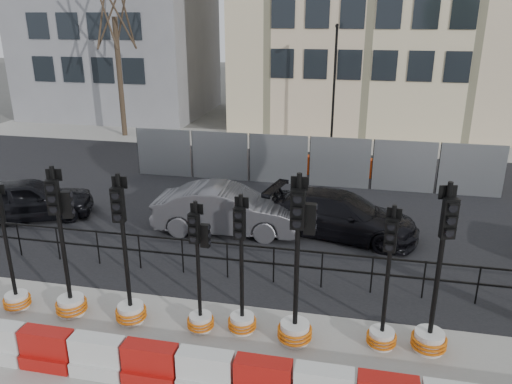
% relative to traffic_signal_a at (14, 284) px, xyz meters
% --- Properties ---
extents(ground, '(120.00, 120.00, 0.00)m').
position_rel_traffic_signal_a_xyz_m(ground, '(5.59, 1.17, -0.64)').
color(ground, '#51514C').
rests_on(ground, ground).
extents(road, '(40.00, 14.00, 0.03)m').
position_rel_traffic_signal_a_xyz_m(road, '(5.59, 8.17, -0.62)').
color(road, black).
rests_on(road, ground).
extents(sidewalk_far, '(40.00, 4.00, 0.02)m').
position_rel_traffic_signal_a_xyz_m(sidewalk_far, '(5.59, 17.17, -0.63)').
color(sidewalk_far, gray).
rests_on(sidewalk_far, ground).
extents(building_grey, '(11.00, 9.06, 14.00)m').
position_rel_traffic_signal_a_xyz_m(building_grey, '(-8.41, 23.15, 6.36)').
color(building_grey, gray).
rests_on(building_grey, ground).
extents(kerb_railing, '(18.00, 0.04, 1.00)m').
position_rel_traffic_signal_a_xyz_m(kerb_railing, '(5.59, 2.37, 0.05)').
color(kerb_railing, black).
rests_on(kerb_railing, ground).
extents(heras_fencing, '(14.33, 1.72, 2.00)m').
position_rel_traffic_signal_a_xyz_m(heras_fencing, '(5.10, 10.88, 0.08)').
color(heras_fencing, '#93979B').
rests_on(heras_fencing, ground).
extents(lamp_post_far, '(0.12, 0.56, 6.00)m').
position_rel_traffic_signal_a_xyz_m(lamp_post_far, '(6.09, 16.15, 2.59)').
color(lamp_post_far, black).
rests_on(lamp_post_far, ground).
extents(tree_bare_far, '(2.00, 2.00, 9.00)m').
position_rel_traffic_signal_a_xyz_m(tree_bare_far, '(-5.41, 16.67, 6.02)').
color(tree_bare_far, '#473828').
rests_on(tree_bare_far, ground).
extents(barrier_row, '(16.75, 0.50, 0.80)m').
position_rel_traffic_signal_a_xyz_m(barrier_row, '(5.59, -1.63, -0.27)').
color(barrier_row, '#B40E12').
rests_on(barrier_row, ground).
extents(traffic_signal_a, '(0.61, 0.61, 3.08)m').
position_rel_traffic_signal_a_xyz_m(traffic_signal_a, '(0.00, 0.00, 0.00)').
color(traffic_signal_a, silver).
rests_on(traffic_signal_a, ground).
extents(traffic_signal_b, '(0.69, 0.69, 3.51)m').
position_rel_traffic_signal_a_xyz_m(traffic_signal_b, '(1.37, 0.05, 0.20)').
color(traffic_signal_b, silver).
rests_on(traffic_signal_b, ground).
extents(traffic_signal_c, '(0.68, 0.68, 3.44)m').
position_rel_traffic_signal_a_xyz_m(traffic_signal_c, '(2.80, 0.06, 0.07)').
color(traffic_signal_c, silver).
rests_on(traffic_signal_c, ground).
extents(traffic_signal_d, '(0.58, 0.58, 2.96)m').
position_rel_traffic_signal_a_xyz_m(traffic_signal_d, '(4.41, 0.09, 0.07)').
color(traffic_signal_d, silver).
rests_on(traffic_signal_d, ground).
extents(traffic_signal_e, '(0.62, 0.62, 3.12)m').
position_rel_traffic_signal_a_xyz_m(traffic_signal_e, '(5.28, 0.23, 0.01)').
color(traffic_signal_e, silver).
rests_on(traffic_signal_e, ground).
extents(traffic_signal_f, '(0.72, 0.72, 3.68)m').
position_rel_traffic_signal_a_xyz_m(traffic_signal_f, '(6.45, 0.09, 0.24)').
color(traffic_signal_f, silver).
rests_on(traffic_signal_f, ground).
extents(traffic_signal_g, '(0.61, 0.61, 3.10)m').
position_rel_traffic_signal_a_xyz_m(traffic_signal_g, '(8.19, 0.31, 0.00)').
color(traffic_signal_g, silver).
rests_on(traffic_signal_g, ground).
extents(traffic_signal_h, '(0.71, 0.71, 3.61)m').
position_rel_traffic_signal_a_xyz_m(traffic_signal_h, '(9.12, 0.36, 0.11)').
color(traffic_signal_h, silver).
rests_on(traffic_signal_h, ground).
extents(car_a, '(4.70, 5.29, 1.38)m').
position_rel_traffic_signal_a_xyz_m(car_a, '(-3.05, 4.85, 0.05)').
color(car_a, black).
rests_on(car_a, ground).
extents(car_b, '(2.06, 4.64, 1.47)m').
position_rel_traffic_signal_a_xyz_m(car_b, '(3.60, 5.21, 0.10)').
color(car_b, '#46464B').
rests_on(car_b, ground).
extents(car_c, '(3.80, 5.42, 1.35)m').
position_rel_traffic_signal_a_xyz_m(car_c, '(7.08, 5.66, 0.04)').
color(car_c, black).
rests_on(car_c, ground).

